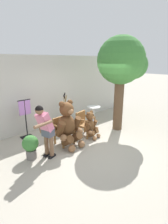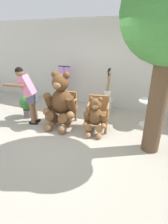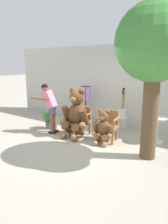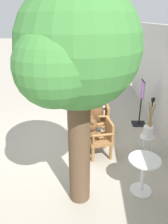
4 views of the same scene
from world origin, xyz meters
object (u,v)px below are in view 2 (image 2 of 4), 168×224
object	(u,v)px
teddy_bear_large	(61,101)
wooden_chair_right	(98,112)
teddy_bear_small	(95,116)
clothing_display_stand	(65,85)
person_visitor	(28,91)
brush_bucket	(107,93)
potted_plant	(27,105)
white_stool	(107,103)
wooden_chair_left	(66,107)
round_side_table	(148,110)

from	to	relation	value
teddy_bear_large	wooden_chair_right	bearing A→B (deg)	15.44
teddy_bear_small	clothing_display_stand	distance (m)	2.23
person_visitor	clothing_display_stand	distance (m)	1.65
person_visitor	brush_bucket	distance (m)	2.32
potted_plant	clothing_display_stand	size ratio (longest dim) A/B	0.50
teddy_bear_large	clothing_display_stand	xyz separation A→B (m)	(-0.68, 1.45, 0.00)
brush_bucket	white_stool	bearing A→B (deg)	-109.06
brush_bucket	clothing_display_stand	distance (m)	1.57
brush_bucket	potted_plant	bearing A→B (deg)	-150.08
wooden_chair_right	teddy_bear_large	distance (m)	1.00
wooden_chair_left	white_stool	bearing A→B (deg)	49.83
round_side_table	wooden_chair_left	bearing A→B (deg)	-162.31
wooden_chair_right	round_side_table	size ratio (longest dim) A/B	1.19
clothing_display_stand	wooden_chair_right	bearing A→B (deg)	-36.35
wooden_chair_left	brush_bucket	size ratio (longest dim) A/B	0.89
wooden_chair_left	brush_bucket	bearing A→B (deg)	49.86
teddy_bear_large	brush_bucket	distance (m)	1.57
person_visitor	teddy_bear_small	bearing A→B (deg)	4.39
wooden_chair_left	clothing_display_stand	bearing A→B (deg)	119.59
brush_bucket	potted_plant	distance (m)	2.42
teddy_bear_small	white_stool	size ratio (longest dim) A/B	2.07
wooden_chair_left	person_visitor	distance (m)	1.08
brush_bucket	round_side_table	world-z (taller)	brush_bucket
person_visitor	wooden_chair_right	bearing A→B (deg)	13.31
wooden_chair_right	person_visitor	xyz separation A→B (m)	(-1.83, -0.43, 0.45)
teddy_bear_large	teddy_bear_small	bearing A→B (deg)	-1.86
person_visitor	clothing_display_stand	size ratio (longest dim) A/B	1.13
person_visitor	potted_plant	size ratio (longest dim) A/B	2.27
wooden_chair_left	teddy_bear_small	xyz separation A→B (m)	(0.97, -0.29, 0.00)
wooden_chair_right	teddy_bear_small	bearing A→B (deg)	-84.91
teddy_bear_large	brush_bucket	world-z (taller)	teddy_bear_large
potted_plant	wooden_chair_left	bearing A→B (deg)	7.40
white_stool	round_side_table	world-z (taller)	round_side_table
potted_plant	clothing_display_stand	bearing A→B (deg)	68.51
wooden_chair_left	teddy_bear_large	bearing A→B (deg)	-88.25
potted_plant	brush_bucket	bearing A→B (deg)	29.92
wooden_chair_right	person_visitor	size ratio (longest dim) A/B	0.56
round_side_table	brush_bucket	bearing A→B (deg)	163.59
teddy_bear_large	potted_plant	xyz separation A→B (m)	(-1.22, 0.10, -0.32)
white_stool	clothing_display_stand	world-z (taller)	clothing_display_stand
wooden_chair_left	clothing_display_stand	distance (m)	1.39
wooden_chair_right	round_side_table	bearing A→B (deg)	29.90
potted_plant	wooden_chair_right	bearing A→B (deg)	4.13
round_side_table	white_stool	bearing A→B (deg)	163.66
person_visitor	white_stool	xyz separation A→B (m)	(1.76, 1.48, -0.56)
teddy_bear_small	person_visitor	bearing A→B (deg)	-175.61
clothing_display_stand	brush_bucket	bearing A→B (deg)	-5.37
potted_plant	white_stool	bearing A→B (deg)	29.89
teddy_bear_large	white_stool	bearing A→B (deg)	56.20
wooden_chair_left	wooden_chair_right	world-z (taller)	same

